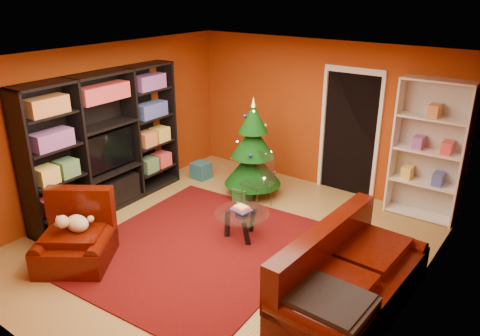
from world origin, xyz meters
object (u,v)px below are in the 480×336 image
Objects in this scene: rug at (196,247)px; acrylic_chair at (257,184)px; gift_box_teal at (201,170)px; sofa at (354,272)px; white_bookshelf at (428,151)px; media_unit at (106,143)px; coffee_table at (242,225)px; armchair at (74,238)px; dog at (77,224)px; gift_box_red at (251,164)px; gift_box_green at (243,195)px; christmas_tree at (253,149)px.

acrylic_chair is at bearing 92.40° from rug.
gift_box_teal is 0.14× the size of sofa.
acrylic_chair is at bearing -151.37° from white_bookshelf.
media_unit is 3.62× the size of coffee_table.
coffee_table is at bearing -34.82° from gift_box_teal.
gift_box_teal is at bearing 65.43° from armchair.
media_unit is at bearing -136.51° from acrylic_chair.
sofa is at bearing -14.27° from dog.
gift_box_red is at bearing 56.27° from dog.
gift_box_green is 3.05m from sofa.
coffee_table is at bearing 18.33° from armchair.
white_bookshelf is at bearing 26.25° from gift_box_green.
gift_box_teal is 1.19× the size of gift_box_green.
coffee_table is 1.08m from acrylic_chair.
gift_box_teal is 3.20m from dog.
gift_box_green is 2.86m from dog.
rug is 1.46× the size of white_bookshelf.
sofa is 2.78m from acrylic_chair.
armchair is 0.20m from dog.
media_unit is 3.01m from gift_box_red.
media_unit reaches higher than christmas_tree.
armchair is 1.18× the size of acrylic_chair.
media_unit is at bearing -103.36° from gift_box_teal.
coffee_table is at bearing 7.52° from media_unit.
media_unit is 12.08× the size of gift_box_red.
acrylic_chair is (-0.07, 1.58, 0.40)m from rug.
media_unit reaches higher than gift_box_red.
gift_box_green is at bearing 41.86° from armchair.
white_bookshelf reaches higher than sofa.
coffee_table is (1.44, -2.27, 0.09)m from gift_box_red.
dog is (1.01, -1.35, -0.54)m from media_unit.
sofa is at bearing -29.86° from gift_box_green.
christmas_tree reaches higher than dog.
christmas_tree is 4.37× the size of dog.
media_unit is 4.99m from white_bookshelf.
coffee_table is at bearing 17.51° from dog.
dog is at bearing -129.35° from white_bookshelf.
media_unit is 7.21× the size of dog.
sofa is (2.63, -1.51, 0.34)m from gift_box_green.
christmas_tree is 0.78× the size of white_bookshelf.
armchair is at bearing -57.19° from media_unit.
gift_box_green is 0.27× the size of armchair.
rug is at bearing 15.25° from armchair.
media_unit is (-2.02, 0.19, 1.10)m from rug.
dog reaches higher than gift_box_red.
sofa is (0.07, -2.77, -0.62)m from white_bookshelf.
gift_box_teal is (-1.21, 0.02, -0.69)m from christmas_tree.
media_unit reaches higher than gift_box_green.
media_unit is 2.38m from gift_box_green.
acrylic_chair is at bearing -51.63° from gift_box_red.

